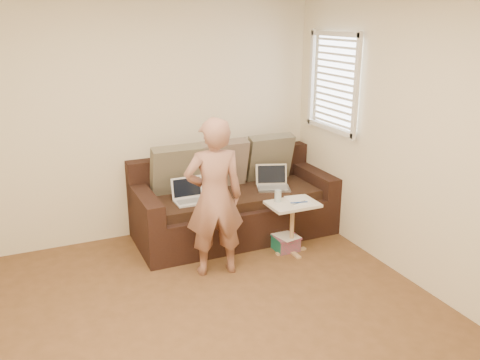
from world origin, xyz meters
The scene contains 16 objects.
floor centered at (0.00, 0.00, 0.00)m, with size 4.50×4.50×0.00m, color brown.
wall_back centered at (0.00, 2.25, 1.30)m, with size 4.00×4.00×0.00m, color beige.
wall_right centered at (2.00, 0.00, 1.30)m, with size 4.50×4.50×0.00m, color beige.
window_blinds centered at (1.95, 1.50, 1.70)m, with size 0.12×0.88×1.08m, color white, non-canonical shape.
sofa centered at (0.90, 1.77, 0.42)m, with size 2.20×0.95×0.85m, color black, non-canonical shape.
pillow_left centered at (0.30, 1.97, 0.79)m, with size 0.55×0.14×0.55m, color brown, non-canonical shape.
pillow_mid centered at (0.85, 1.98, 0.79)m, with size 0.55×0.14×0.55m, color brown, non-canonical shape.
pillow_right centered at (1.45, 2.01, 0.79)m, with size 0.55×0.14×0.55m, color brown, non-canonical shape.
laptop_silver centered at (1.34, 1.67, 0.52)m, with size 0.36×0.26×0.24m, color #B7BABC, non-canonical shape.
laptop_white centered at (0.35, 1.64, 0.52)m, with size 0.34×0.25×0.25m, color white, non-canonical shape.
person centered at (0.38, 1.05, 0.77)m, with size 0.56×0.38×1.54m, color #A06057.
side_table centered at (1.26, 1.12, 0.28)m, with size 0.51×0.36×0.56m, color silver, non-canonical shape.
drinking_glass centered at (1.14, 1.21, 0.62)m, with size 0.07×0.07×0.12m, color silver, non-canonical shape.
scissors centered at (1.32, 1.08, 0.57)m, with size 0.18×0.10×0.02m, color silver, non-canonical shape.
paper_on_table centered at (1.35, 1.15, 0.56)m, with size 0.21×0.30×0.00m, color white, non-canonical shape.
striped_box centered at (1.24, 1.20, 0.08)m, with size 0.26×0.26×0.16m, color #DE2169, non-canonical shape.
Camera 1 is at (-1.20, -3.08, 2.39)m, focal length 37.76 mm.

